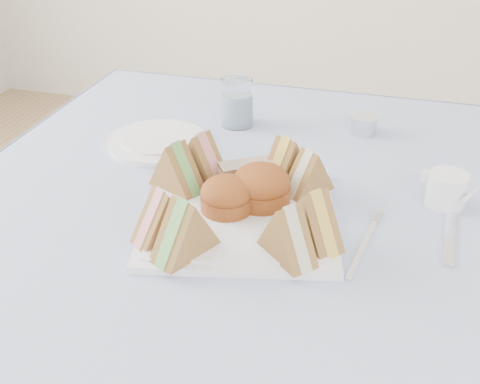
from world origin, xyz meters
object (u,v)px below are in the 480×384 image
(table, at_px, (252,352))
(serving_plate, at_px, (240,216))
(water_glass, at_px, (237,102))
(creamer_jug, at_px, (447,190))

(table, bearing_deg, serving_plate, -90.01)
(water_glass, distance_m, creamer_jug, 0.47)
(serving_plate, bearing_deg, table, 77.02)
(creamer_jug, bearing_deg, water_glass, 177.49)
(table, distance_m, serving_plate, 0.39)
(table, height_order, water_glass, water_glass)
(water_glass, height_order, creamer_jug, water_glass)
(serving_plate, xyz_separation_m, creamer_jug, (0.31, 0.13, 0.02))
(serving_plate, relative_size, water_glass, 3.00)
(creamer_jug, bearing_deg, serving_plate, -131.55)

